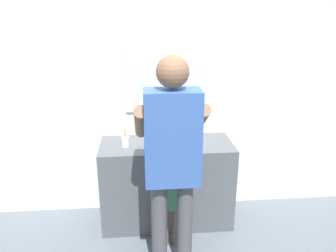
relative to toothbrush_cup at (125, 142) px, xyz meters
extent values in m
plane|color=slate|center=(0.40, -0.26, -0.91)|extent=(14.00, 14.00, 0.00)
cube|color=silver|center=(0.40, 0.36, 0.44)|extent=(4.40, 0.08, 2.70)
cube|color=silver|center=(0.40, 0.30, 0.57)|extent=(0.79, 0.02, 0.74)
cube|color=#4C5156|center=(0.40, 0.04, -0.48)|extent=(1.30, 0.54, 0.86)
cylinder|color=silver|center=(0.40, 0.02, 0.00)|extent=(0.40, 0.40, 0.11)
cylinder|color=#B1B1AD|center=(0.40, 0.02, 0.01)|extent=(0.32, 0.32, 0.09)
cylinder|color=#B7BABF|center=(0.40, 0.26, 0.04)|extent=(0.03, 0.03, 0.18)
cylinder|color=#B7BABF|center=(0.40, 0.20, 0.12)|extent=(0.02, 0.12, 0.02)
cylinder|color=#B7BABF|center=(0.33, 0.26, -0.03)|extent=(0.04, 0.04, 0.05)
cylinder|color=#B7BABF|center=(0.47, 0.26, -0.03)|extent=(0.04, 0.04, 0.05)
cylinder|color=silver|center=(0.00, 0.00, 0.00)|extent=(0.07, 0.07, 0.09)
cylinder|color=orange|center=(0.01, -0.01, 0.05)|extent=(0.03, 0.02, 0.17)
cube|color=white|center=(0.01, -0.01, 0.14)|extent=(0.01, 0.02, 0.02)
cylinder|color=#6B5B4C|center=(0.35, -0.37, -0.71)|extent=(0.06, 0.06, 0.39)
cylinder|color=#6B5B4C|center=(0.45, -0.37, -0.71)|extent=(0.06, 0.06, 0.39)
cube|color=#427F56|center=(0.40, -0.37, -0.35)|extent=(0.20, 0.11, 0.34)
sphere|color=#A87A5B|center=(0.40, -0.37, -0.11)|extent=(0.11, 0.11, 0.11)
cylinder|color=#A87A5B|center=(0.29, -0.28, -0.32)|extent=(0.05, 0.24, 0.19)
cylinder|color=#A87A5B|center=(0.51, -0.28, -0.32)|extent=(0.05, 0.24, 0.19)
cylinder|color=#47474C|center=(0.28, -0.69, -0.49)|extent=(0.13, 0.13, 0.83)
cylinder|color=#47474C|center=(0.48, -0.69, -0.49)|extent=(0.13, 0.13, 0.83)
cube|color=#33569E|center=(0.38, -0.69, 0.28)|extent=(0.42, 0.23, 0.72)
sphere|color=brown|center=(0.38, -0.69, 0.77)|extent=(0.23, 0.23, 0.23)
cylinder|color=brown|center=(0.15, -0.50, 0.35)|extent=(0.10, 0.50, 0.39)
cylinder|color=brown|center=(0.61, -0.50, 0.35)|extent=(0.10, 0.50, 0.39)
cylinder|color=yellow|center=(0.61, -0.31, 0.16)|extent=(0.01, 0.14, 0.03)
cube|color=white|center=(0.61, -0.23, 0.17)|extent=(0.01, 0.02, 0.02)
camera|label=1|loc=(0.15, -2.95, 1.15)|focal=35.31mm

